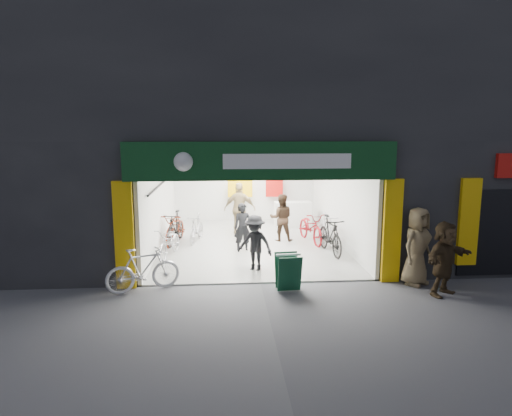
{
  "coord_description": "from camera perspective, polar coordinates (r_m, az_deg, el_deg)",
  "views": [
    {
      "loc": [
        -0.91,
        -10.77,
        3.79
      ],
      "look_at": [
        -0.0,
        1.5,
        1.65
      ],
      "focal_mm": 32.0,
      "sensor_mm": 36.0,
      "label": 1
    }
  ],
  "objects": [
    {
      "name": "bike_right_back",
      "position": [
        15.21,
        8.84,
        -2.66
      ],
      "size": [
        0.68,
        1.79,
        1.05
      ],
      "primitive_type": "imported",
      "rotation": [
        0.0,
        0.0,
        0.11
      ],
      "color": "#B8B7BC",
      "rests_on": "ground"
    },
    {
      "name": "customer_d",
      "position": [
        16.34,
        -2.04,
        -0.14
      ],
      "size": [
        1.16,
        0.57,
        1.91
      ],
      "primitive_type": "imported",
      "rotation": [
        0.0,
        0.0,
        3.05
      ],
      "color": "#9B855A",
      "rests_on": "ground"
    },
    {
      "name": "ground",
      "position": [
        11.46,
        0.58,
        -9.46
      ],
      "size": [
        60.0,
        60.0,
        0.0
      ],
      "primitive_type": "plane",
      "color": "#56565B",
      "rests_on": "ground"
    },
    {
      "name": "building",
      "position": [
        15.88,
        2.41,
        11.74
      ],
      "size": [
        17.0,
        10.27,
        8.0
      ],
      "color": "#232326",
      "rests_on": "ground"
    },
    {
      "name": "bike_right_front",
      "position": [
        14.09,
        9.25,
        -3.4
      ],
      "size": [
        0.77,
        2.01,
        1.18
      ],
      "primitive_type": "imported",
      "rotation": [
        0.0,
        0.0,
        0.11
      ],
      "color": "black",
      "rests_on": "ground"
    },
    {
      "name": "bike_left_front",
      "position": [
        13.85,
        -10.72,
        -4.25
      ],
      "size": [
        0.95,
        1.82,
        0.91
      ],
      "primitive_type": "imported",
      "rotation": [
        0.0,
        0.0,
        -0.21
      ],
      "color": "#B8B7BC",
      "rests_on": "ground"
    },
    {
      "name": "bike_left_midback",
      "position": [
        15.42,
        -10.06,
        -2.55
      ],
      "size": [
        1.03,
        2.06,
        1.03
      ],
      "primitive_type": "imported",
      "rotation": [
        0.0,
        0.0,
        -0.18
      ],
      "color": "maroon",
      "rests_on": "ground"
    },
    {
      "name": "bike_left_back",
      "position": [
        15.48,
        -7.43,
        -2.54
      ],
      "size": [
        0.78,
        1.69,
        0.98
      ],
      "primitive_type": "imported",
      "rotation": [
        0.0,
        0.0,
        -0.2
      ],
      "color": "#A8A8AD",
      "rests_on": "ground"
    },
    {
      "name": "customer_a",
      "position": [
        14.19,
        -1.66,
        -2.47
      ],
      "size": [
        0.6,
        0.43,
        1.53
      ],
      "primitive_type": "imported",
      "rotation": [
        0.0,
        0.0,
        0.13
      ],
      "color": "black",
      "rests_on": "ground"
    },
    {
      "name": "parked_bike",
      "position": [
        11.13,
        -13.92,
        -7.48
      ],
      "size": [
        1.81,
        1.14,
        1.06
      ],
      "primitive_type": "imported",
      "rotation": [
        0.0,
        0.0,
        1.97
      ],
      "color": "silver",
      "rests_on": "ground"
    },
    {
      "name": "customer_c",
      "position": [
        12.21,
        -0.13,
        -4.47
      ],
      "size": [
        1.15,
        0.99,
        1.54
      ],
      "primitive_type": "imported",
      "rotation": [
        0.0,
        0.0,
        -0.51
      ],
      "color": "black",
      "rests_on": "ground"
    },
    {
      "name": "bike_left_midfront",
      "position": [
        15.36,
        -10.08,
        -2.48
      ],
      "size": [
        0.83,
        1.89,
        1.1
      ],
      "primitive_type": "imported",
      "rotation": [
        0.0,
        0.0,
        -0.18
      ],
      "color": "black",
      "rests_on": "ground"
    },
    {
      "name": "sandwich_board",
      "position": [
        10.9,
        4.04,
        -7.86
      ],
      "size": [
        0.61,
        0.62,
        0.87
      ],
      "rotation": [
        0.0,
        0.0,
        0.09
      ],
      "color": "#0E3B24",
      "rests_on": "ground"
    },
    {
      "name": "customer_b",
      "position": [
        15.46,
        3.17,
        -1.26
      ],
      "size": [
        0.85,
        0.69,
        1.63
      ],
      "primitive_type": "imported",
      "rotation": [
        0.0,
        0.0,
        3.04
      ],
      "color": "#332217",
      "rests_on": "ground"
    },
    {
      "name": "pedestrian_far",
      "position": [
        11.33,
        22.47,
        -5.85
      ],
      "size": [
        1.63,
        1.3,
        1.73
      ],
      "primitive_type": "imported",
      "rotation": [
        0.0,
        0.0,
        0.58
      ],
      "color": "#3A2C1A",
      "rests_on": "ground"
    },
    {
      "name": "bike_right_mid",
      "position": [
        15.43,
        6.87,
        -2.4
      ],
      "size": [
        1.04,
        2.12,
        1.07
      ],
      "primitive_type": "imported",
      "rotation": [
        0.0,
        0.0,
        0.17
      ],
      "color": "maroon",
      "rests_on": "ground"
    },
    {
      "name": "pedestrian_near",
      "position": [
        11.83,
        19.48,
        -4.54
      ],
      "size": [
        1.12,
        1.04,
        1.93
      ],
      "primitive_type": "imported",
      "rotation": [
        0.0,
        0.0,
        0.59
      ],
      "color": "olive",
      "rests_on": "ground"
    }
  ]
}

